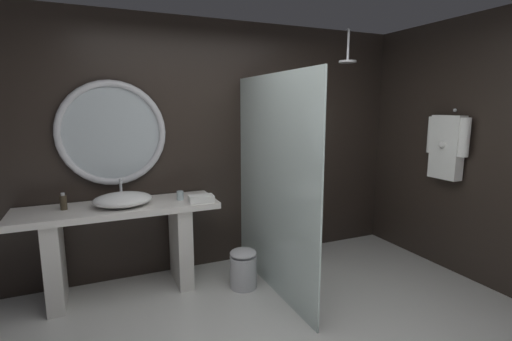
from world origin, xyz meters
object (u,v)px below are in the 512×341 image
(waste_bin, at_px, (243,268))
(folded_hand_towel, at_px, (201,199))
(soap_dispenser, at_px, (63,202))
(toilet, at_px, (295,238))
(rain_shower_head, at_px, (348,58))
(tumbler_cup, at_px, (180,195))
(hanging_bathrobe, at_px, (447,145))
(vessel_sink, at_px, (123,199))
(round_wall_mirror, at_px, (112,133))

(waste_bin, relative_size, folded_hand_towel, 1.69)
(soap_dispenser, height_order, toilet, soap_dispenser)
(rain_shower_head, bearing_deg, toilet, 150.80)
(folded_hand_towel, bearing_deg, tumbler_cup, 135.12)
(tumbler_cup, relative_size, hanging_bathrobe, 0.12)
(tumbler_cup, relative_size, soap_dispenser, 0.57)
(vessel_sink, xyz_separation_m, toilet, (1.81, 0.04, -0.65))
(tumbler_cup, distance_m, hanging_bathrobe, 2.73)
(soap_dispenser, relative_size, round_wall_mirror, 0.15)
(hanging_bathrobe, relative_size, waste_bin, 1.87)
(soap_dispenser, distance_m, toilet, 2.38)
(tumbler_cup, bearing_deg, vessel_sink, -178.75)
(soap_dispenser, height_order, waste_bin, soap_dispenser)
(hanging_bathrobe, bearing_deg, tumbler_cup, 163.14)
(vessel_sink, xyz_separation_m, round_wall_mirror, (-0.04, 0.30, 0.57))
(rain_shower_head, distance_m, folded_hand_towel, 2.06)
(waste_bin, height_order, folded_hand_towel, folded_hand_towel)
(hanging_bathrobe, height_order, waste_bin, hanging_bathrobe)
(folded_hand_towel, bearing_deg, round_wall_mirror, 148.08)
(round_wall_mirror, height_order, toilet, round_wall_mirror)
(toilet, bearing_deg, round_wall_mirror, 172.14)
(vessel_sink, bearing_deg, rain_shower_head, -5.13)
(toilet, xyz_separation_m, folded_hand_towel, (-1.13, -0.19, 0.62))
(soap_dispenser, xyz_separation_m, toilet, (2.29, -0.03, -0.66))
(vessel_sink, distance_m, hanging_bathrobe, 3.22)
(vessel_sink, relative_size, folded_hand_towel, 2.24)
(round_wall_mirror, bearing_deg, folded_hand_towel, -31.92)
(soap_dispenser, bearing_deg, round_wall_mirror, 26.53)
(vessel_sink, xyz_separation_m, hanging_bathrobe, (3.10, -0.77, 0.44))
(toilet, bearing_deg, waste_bin, -154.62)
(vessel_sink, distance_m, soap_dispenser, 0.49)
(toilet, distance_m, waste_bin, 0.87)
(tumbler_cup, distance_m, waste_bin, 0.92)
(soap_dispenser, relative_size, hanging_bathrobe, 0.21)
(round_wall_mirror, height_order, hanging_bathrobe, round_wall_mirror)
(rain_shower_head, relative_size, hanging_bathrobe, 0.47)
(tumbler_cup, xyz_separation_m, folded_hand_towel, (0.16, -0.16, -0.01))
(vessel_sink, relative_size, toilet, 0.85)
(hanging_bathrobe, xyz_separation_m, waste_bin, (-2.07, 0.44, -1.14))
(round_wall_mirror, bearing_deg, toilet, -7.86)
(round_wall_mirror, xyz_separation_m, folded_hand_towel, (0.72, -0.45, -0.60))
(tumbler_cup, bearing_deg, waste_bin, -33.85)
(vessel_sink, height_order, rain_shower_head, rain_shower_head)
(tumbler_cup, relative_size, toilet, 0.14)
(tumbler_cup, distance_m, folded_hand_towel, 0.23)
(tumbler_cup, distance_m, round_wall_mirror, 0.86)
(tumbler_cup, relative_size, waste_bin, 0.22)
(soap_dispenser, distance_m, folded_hand_towel, 1.18)
(vessel_sink, height_order, waste_bin, vessel_sink)
(folded_hand_towel, bearing_deg, soap_dispenser, 168.96)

